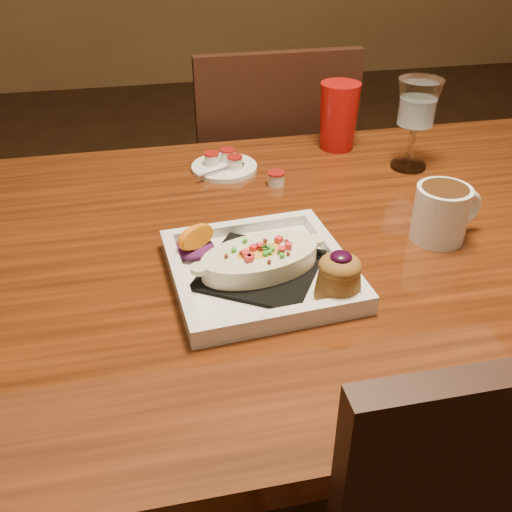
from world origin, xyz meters
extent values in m
plane|color=#332111|center=(0.00, 0.00, 0.00)|extent=(7.00, 7.00, 0.00)
cube|color=maroon|center=(0.00, 0.00, 0.73)|extent=(1.50, 0.90, 0.04)
cylinder|color=black|center=(-0.67, 0.37, 0.35)|extent=(0.07, 0.07, 0.71)
cube|color=black|center=(0.00, 0.70, 0.45)|extent=(0.42, 0.42, 0.04)
cylinder|color=black|center=(0.17, 0.87, 0.23)|extent=(0.04, 0.04, 0.45)
cylinder|color=black|center=(-0.17, 0.87, 0.23)|extent=(0.04, 0.04, 0.45)
cylinder|color=black|center=(0.17, 0.53, 0.23)|extent=(0.04, 0.04, 0.45)
cylinder|color=black|center=(-0.17, 0.53, 0.23)|extent=(0.04, 0.04, 0.45)
cube|color=black|center=(0.00, 0.51, 0.70)|extent=(0.40, 0.03, 0.46)
cube|color=white|center=(-0.18, -0.10, 0.76)|extent=(0.28, 0.28, 0.01)
cube|color=black|center=(-0.18, -0.10, 0.77)|extent=(0.22, 0.22, 0.01)
ellipsoid|color=#FBA72F|center=(-0.18, -0.10, 0.78)|extent=(0.17, 0.11, 0.03)
ellipsoid|color=#55134D|center=(-0.27, -0.03, 0.77)|extent=(0.06, 0.07, 0.02)
cone|color=brown|center=(-0.08, -0.18, 0.79)|extent=(0.07, 0.07, 0.05)
ellipsoid|color=brown|center=(-0.08, -0.18, 0.81)|extent=(0.06, 0.06, 0.03)
ellipsoid|color=black|center=(-0.08, -0.18, 0.83)|extent=(0.03, 0.03, 0.01)
cylinder|color=white|center=(0.14, -0.05, 0.80)|extent=(0.09, 0.09, 0.09)
cylinder|color=#371F0F|center=(0.14, -0.05, 0.84)|extent=(0.07, 0.07, 0.02)
torus|color=white|center=(0.18, -0.04, 0.80)|extent=(0.07, 0.03, 0.07)
cylinder|color=silver|center=(0.21, 0.23, 0.75)|extent=(0.07, 0.07, 0.01)
cylinder|color=silver|center=(0.21, 0.23, 0.80)|extent=(0.01, 0.01, 0.08)
cone|color=silver|center=(0.21, 0.23, 0.89)|extent=(0.09, 0.09, 0.09)
cylinder|color=white|center=(-0.17, 0.30, 0.75)|extent=(0.14, 0.14, 0.01)
cylinder|color=silver|center=(-0.19, 0.31, 0.77)|extent=(0.03, 0.03, 0.02)
cylinder|color=maroon|center=(-0.19, 0.31, 0.78)|extent=(0.03, 0.03, 0.00)
cylinder|color=silver|center=(-0.16, 0.32, 0.77)|extent=(0.03, 0.03, 0.02)
cylinder|color=maroon|center=(-0.16, 0.32, 0.78)|extent=(0.03, 0.03, 0.00)
cylinder|color=silver|center=(-0.15, 0.28, 0.77)|extent=(0.03, 0.03, 0.02)
cylinder|color=maroon|center=(-0.15, 0.28, 0.78)|extent=(0.03, 0.03, 0.00)
cylinder|color=silver|center=(-0.08, 0.21, 0.76)|extent=(0.03, 0.03, 0.02)
cylinder|color=maroon|center=(-0.08, 0.21, 0.78)|extent=(0.04, 0.04, 0.00)
cone|color=#AD0F0C|center=(0.10, 0.36, 0.82)|extent=(0.09, 0.09, 0.15)
camera|label=1|loc=(-0.33, -0.79, 1.25)|focal=40.00mm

